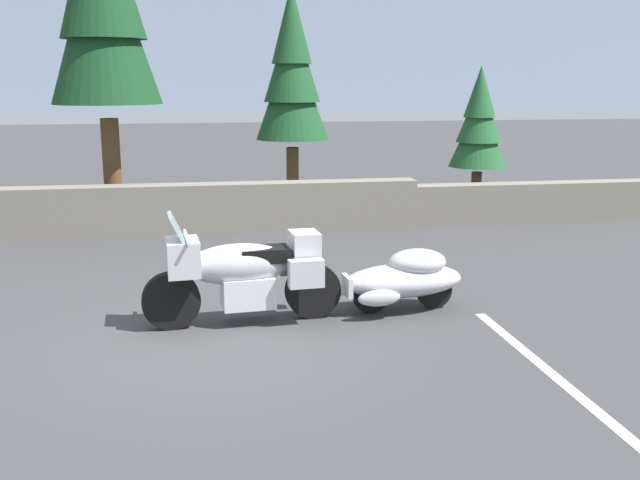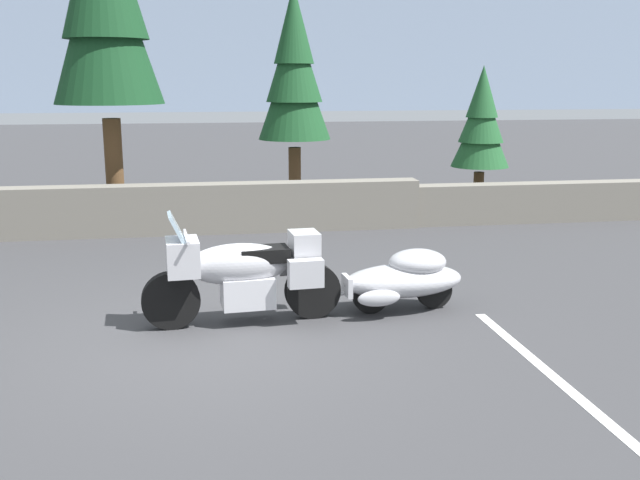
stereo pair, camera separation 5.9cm
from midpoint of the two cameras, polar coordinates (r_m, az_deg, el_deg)
name	(u,v)px [view 2 (the right image)]	position (r m, az deg, el deg)	size (l,w,h in m)	color
ground_plane	(208,338)	(8.19, -8.52, -7.56)	(80.00, 80.00, 0.00)	#38383A
stone_guard_wall	(177,210)	(13.63, -10.98, 2.35)	(24.00, 0.56, 0.93)	slate
distant_ridgeline	(200,39)	(103.53, -9.35, 15.24)	(240.00, 80.00, 16.00)	#8C9EB7
touring_motorcycle	(242,271)	(8.44, -5.89, -2.44)	(2.31, 0.85, 1.33)	black
car_shaped_trailer	(404,278)	(8.97, 6.75, -2.96)	(2.22, 0.84, 0.76)	black
pine_tree_secondary	(294,71)	(15.59, -1.93, 13.04)	(1.53, 1.53, 4.69)	brown
pine_tree_far_right	(481,122)	(15.53, 12.60, 8.97)	(1.19, 1.19, 3.05)	brown
parking_stripe_marker	(548,372)	(7.54, 17.61, -9.80)	(0.12, 3.60, 0.01)	silver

